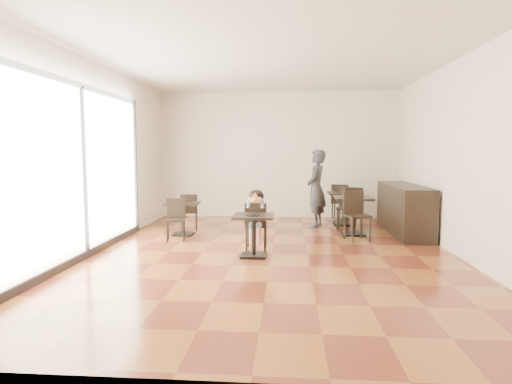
# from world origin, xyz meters

# --- Properties ---
(floor) EXTENTS (6.00, 8.00, 0.01)m
(floor) POSITION_xyz_m (0.00, 0.00, 0.00)
(floor) COLOR brown
(floor) RESTS_ON ground
(ceiling) EXTENTS (6.00, 8.00, 0.01)m
(ceiling) POSITION_xyz_m (0.00, 0.00, 3.20)
(ceiling) COLOR silver
(ceiling) RESTS_ON floor
(wall_back) EXTENTS (6.00, 0.01, 3.20)m
(wall_back) POSITION_xyz_m (0.00, 4.00, 1.60)
(wall_back) COLOR beige
(wall_back) RESTS_ON floor
(wall_front) EXTENTS (6.00, 0.01, 3.20)m
(wall_front) POSITION_xyz_m (0.00, -4.00, 1.60)
(wall_front) COLOR beige
(wall_front) RESTS_ON floor
(wall_left) EXTENTS (0.01, 8.00, 3.20)m
(wall_left) POSITION_xyz_m (-3.00, 0.00, 1.60)
(wall_left) COLOR beige
(wall_left) RESTS_ON floor
(wall_right) EXTENTS (0.01, 8.00, 3.20)m
(wall_right) POSITION_xyz_m (3.00, 0.00, 1.60)
(wall_right) COLOR beige
(wall_right) RESTS_ON floor
(storefront_window) EXTENTS (0.04, 4.50, 2.60)m
(storefront_window) POSITION_xyz_m (-2.97, -0.50, 1.40)
(storefront_window) COLOR white
(storefront_window) RESTS_ON floor
(child_table) EXTENTS (0.64, 0.64, 0.68)m
(child_table) POSITION_xyz_m (-0.29, -0.22, 0.34)
(child_table) COLOR black
(child_table) RESTS_ON floor
(child_chair) EXTENTS (0.37, 0.37, 0.82)m
(child_chair) POSITION_xyz_m (-0.29, 0.33, 0.41)
(child_chair) COLOR black
(child_chair) RESTS_ON floor
(child) EXTENTS (0.37, 0.51, 1.03)m
(child) POSITION_xyz_m (-0.29, 0.33, 0.51)
(child) COLOR slate
(child) RESTS_ON child_chair
(plate) EXTENTS (0.23, 0.23, 0.01)m
(plate) POSITION_xyz_m (-0.29, -0.32, 0.69)
(plate) COLOR black
(plate) RESTS_ON child_table
(pizza_slice) EXTENTS (0.24, 0.18, 0.06)m
(pizza_slice) POSITION_xyz_m (-0.29, 0.14, 0.89)
(pizza_slice) COLOR tan
(pizza_slice) RESTS_ON child
(adult_patron) EXTENTS (0.57, 0.72, 1.73)m
(adult_patron) POSITION_xyz_m (0.88, 2.62, 0.86)
(adult_patron) COLOR #323237
(adult_patron) RESTS_ON floor
(cafe_table_mid) EXTENTS (0.91, 0.91, 0.77)m
(cafe_table_mid) POSITION_xyz_m (1.58, 1.74, 0.39)
(cafe_table_mid) COLOR black
(cafe_table_mid) RESTS_ON floor
(cafe_table_left) EXTENTS (0.73, 0.73, 0.66)m
(cafe_table_left) POSITION_xyz_m (-1.87, 1.44, 0.33)
(cafe_table_left) COLOR black
(cafe_table_left) RESTS_ON floor
(cafe_table_back) EXTENTS (0.88, 0.88, 0.75)m
(cafe_table_back) POSITION_xyz_m (1.53, 2.92, 0.38)
(cafe_table_back) COLOR black
(cafe_table_back) RESTS_ON floor
(chair_mid_a) EXTENTS (0.52, 0.52, 0.93)m
(chair_mid_a) POSITION_xyz_m (1.58, 2.29, 0.46)
(chair_mid_a) COLOR black
(chair_mid_a) RESTS_ON floor
(chair_mid_b) EXTENTS (0.52, 0.52, 0.93)m
(chair_mid_b) POSITION_xyz_m (1.58, 1.19, 0.46)
(chair_mid_b) COLOR black
(chair_mid_b) RESTS_ON floor
(chair_left_a) EXTENTS (0.42, 0.42, 0.79)m
(chair_left_a) POSITION_xyz_m (-1.87, 1.99, 0.40)
(chair_left_a) COLOR black
(chair_left_a) RESTS_ON floor
(chair_left_b) EXTENTS (0.42, 0.42, 0.79)m
(chair_left_b) POSITION_xyz_m (-1.87, 0.89, 0.40)
(chair_left_b) COLOR black
(chair_left_b) RESTS_ON floor
(chair_back_a) EXTENTS (0.50, 0.50, 0.91)m
(chair_back_a) POSITION_xyz_m (1.53, 3.47, 0.45)
(chair_back_a) COLOR black
(chair_back_a) RESTS_ON floor
(chair_back_b) EXTENTS (0.50, 0.50, 0.91)m
(chair_back_b) POSITION_xyz_m (1.53, 2.37, 0.45)
(chair_back_b) COLOR black
(chair_back_b) RESTS_ON floor
(service_counter) EXTENTS (0.60, 2.40, 1.00)m
(service_counter) POSITION_xyz_m (2.65, 2.00, 0.50)
(service_counter) COLOR black
(service_counter) RESTS_ON floor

